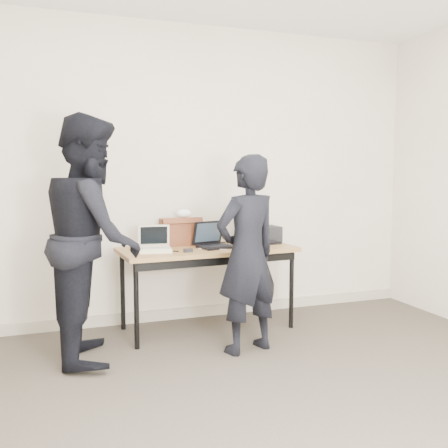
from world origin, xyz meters
name	(u,v)px	position (x,y,z in m)	size (l,w,h in m)	color
room	(311,177)	(0.00, 0.00, 1.35)	(4.60, 4.60, 2.80)	#453D34
desk	(208,255)	(0.04, 1.86, 0.66)	(1.54, 0.74, 0.72)	olive
laptop_beige	(155,246)	(-0.43, 1.82, 0.76)	(0.29, 0.29, 0.21)	beige
laptop_center	(213,241)	(0.09, 1.87, 0.77)	(0.35, 0.34, 0.22)	black
laptop_right	(257,237)	(0.56, 2.00, 0.77)	(0.36, 0.35, 0.24)	black
leather_satchel	(181,231)	(-0.14, 2.08, 0.85)	(0.36, 0.18, 0.25)	#5E2D18
tissue	(184,213)	(-0.11, 2.09, 1.00)	(0.13, 0.10, 0.08)	white
equipment_box	(265,234)	(0.67, 2.05, 0.79)	(0.25, 0.21, 0.14)	black
power_brick	(188,250)	(-0.18, 1.69, 0.73)	(0.07, 0.05, 0.03)	black
cables	(211,247)	(0.08, 1.89, 0.72)	(1.15, 0.44, 0.01)	black
person_typist	(247,254)	(0.16, 1.24, 0.75)	(0.55, 0.36, 1.50)	black
person_observer	(93,238)	(-0.95, 1.52, 0.89)	(0.87, 0.68, 1.79)	black
baseboard	(192,312)	(0.00, 2.23, 0.05)	(4.50, 0.03, 0.10)	#AFA591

